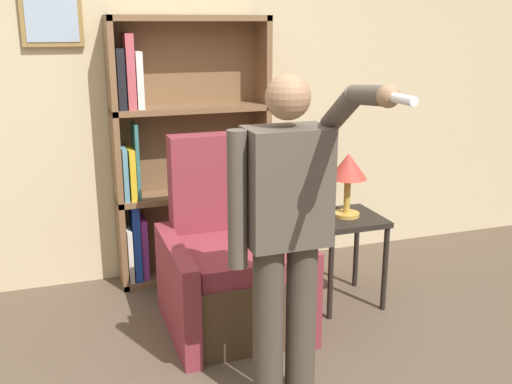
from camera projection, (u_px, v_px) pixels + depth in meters
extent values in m
cube|color=beige|center=(153.00, 88.00, 4.26)|extent=(8.00, 0.06, 2.80)
cube|color=olive|center=(51.00, 9.00, 3.87)|extent=(0.39, 0.04, 0.48)
cube|color=#9EB2C6|center=(51.00, 9.00, 3.85)|extent=(0.33, 0.01, 0.42)
cube|color=brown|center=(116.00, 158.00, 4.13)|extent=(0.04, 0.28, 1.90)
cube|color=brown|center=(263.00, 148.00, 4.46)|extent=(0.04, 0.28, 1.90)
cube|color=brown|center=(188.00, 149.00, 4.42)|extent=(1.11, 0.01, 1.90)
cube|color=brown|center=(196.00, 272.00, 4.55)|extent=(1.11, 0.28, 0.04)
cube|color=brown|center=(194.00, 195.00, 4.38)|extent=(1.11, 0.28, 0.04)
cube|color=brown|center=(191.00, 109.00, 4.21)|extent=(1.11, 0.28, 0.04)
cube|color=brown|center=(188.00, 18.00, 4.04)|extent=(1.11, 0.28, 0.04)
cube|color=white|center=(129.00, 253.00, 4.34)|extent=(0.03, 0.22, 0.39)
cube|color=#1E47B2|center=(136.00, 241.00, 4.33)|extent=(0.05, 0.21, 0.56)
cube|color=purple|center=(144.00, 248.00, 4.36)|extent=(0.05, 0.17, 0.45)
cube|color=#5B99A8|center=(124.00, 173.00, 4.17)|extent=(0.03, 0.22, 0.37)
cube|color=gold|center=(131.00, 173.00, 4.19)|extent=(0.04, 0.23, 0.36)
cube|color=#337070|center=(136.00, 161.00, 4.18)|extent=(0.02, 0.20, 0.53)
cube|color=black|center=(120.00, 79.00, 4.00)|extent=(0.05, 0.23, 0.40)
cube|color=#BC4C56|center=(129.00, 71.00, 4.01)|extent=(0.06, 0.21, 0.50)
cube|color=white|center=(138.00, 80.00, 4.04)|extent=(0.04, 0.20, 0.38)
cube|color=#4C3823|center=(234.00, 295.00, 3.73)|extent=(0.61, 0.78, 0.43)
cube|color=maroon|center=(235.00, 257.00, 3.62)|extent=(0.57, 0.66, 0.12)
cube|color=maroon|center=(217.00, 206.00, 3.92)|extent=(0.61, 0.16, 0.96)
cube|color=maroon|center=(177.00, 291.00, 3.59)|extent=(0.10, 0.86, 0.59)
cube|color=maroon|center=(287.00, 275.00, 3.82)|extent=(0.10, 0.86, 0.59)
cylinder|color=#473D33|center=(268.00, 328.00, 2.89)|extent=(0.15, 0.15, 0.86)
cylinder|color=#473D33|center=(301.00, 322.00, 2.95)|extent=(0.15, 0.15, 0.86)
cube|color=#51473D|center=(287.00, 187.00, 2.73)|extent=(0.38, 0.24, 0.55)
sphere|color=#997051|center=(288.00, 97.00, 2.62)|extent=(0.20, 0.20, 0.20)
cylinder|color=#51473D|center=(237.00, 200.00, 2.66)|extent=(0.09, 0.09, 0.63)
cylinder|color=#51473D|center=(342.00, 110.00, 2.59)|extent=(0.09, 0.28, 0.23)
cylinder|color=#51473D|center=(371.00, 95.00, 2.34)|extent=(0.08, 0.27, 0.10)
sphere|color=#997051|center=(388.00, 96.00, 2.22)|extent=(0.09, 0.09, 0.09)
cylinder|color=white|center=(402.00, 99.00, 2.13)|extent=(0.04, 0.15, 0.04)
cube|color=black|center=(346.00, 219.00, 3.96)|extent=(0.45, 0.45, 0.04)
cylinder|color=black|center=(331.00, 277.00, 3.81)|extent=(0.04, 0.04, 0.58)
cylinder|color=black|center=(385.00, 269.00, 3.93)|extent=(0.04, 0.04, 0.58)
cylinder|color=black|center=(306.00, 255.00, 4.17)|extent=(0.04, 0.04, 0.58)
cylinder|color=black|center=(356.00, 248.00, 4.29)|extent=(0.04, 0.04, 0.58)
cylinder|color=gold|center=(346.00, 214.00, 3.96)|extent=(0.17, 0.17, 0.02)
cylinder|color=gold|center=(347.00, 196.00, 3.92)|extent=(0.04, 0.04, 0.23)
cone|color=#B2382D|center=(348.00, 166.00, 3.87)|extent=(0.25, 0.25, 0.17)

